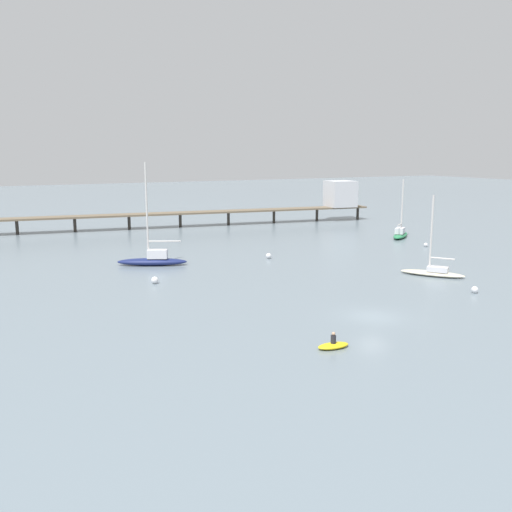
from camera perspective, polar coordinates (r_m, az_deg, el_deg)
name	(u,v)px	position (r m, az deg, el deg)	size (l,w,h in m)	color
ground_plane	(373,317)	(45.51, 11.91, -6.12)	(400.00, 400.00, 0.00)	slate
pier	(267,202)	(102.07, 1.16, 5.56)	(80.54, 14.54, 7.48)	brown
sailboat_navy	(153,258)	(65.30, -10.51, -0.25)	(8.01, 5.08, 11.81)	navy
sailboat_green	(400,233)	(87.78, 14.58, 2.26)	(6.27, 5.48, 8.84)	#287F4C
sailboat_cream	(433,271)	(61.74, 17.73, -1.46)	(5.33, 6.46, 8.54)	beige
dinghy_yellow	(333,345)	(37.99, 7.92, -9.03)	(2.33, 1.16, 1.14)	yellow
mooring_buoy_outer	(475,290)	(55.63, 21.51, -3.23)	(0.64, 0.64, 0.64)	silver
mooring_buoy_inner	(155,280)	(56.30, -10.34, -2.45)	(0.71, 0.71, 0.71)	silver
mooring_buoy_far	(426,245)	(80.32, 17.01, 1.11)	(0.56, 0.56, 0.56)	silver
mooring_buoy_mid	(269,256)	(68.40, 1.31, 0.02)	(0.66, 0.66, 0.66)	silver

